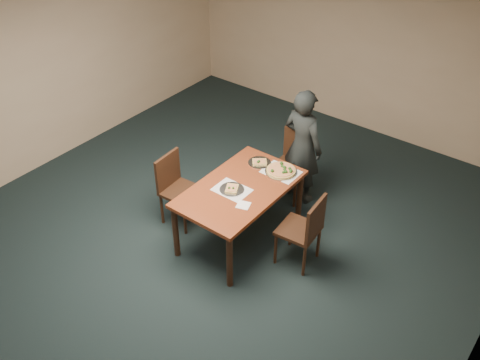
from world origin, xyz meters
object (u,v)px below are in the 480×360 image
Objects in this scene: chair_right at (305,228)px; pizza_pan at (281,170)px; chair_left at (176,185)px; chair_far at (294,160)px; slice_plate_near at (232,189)px; slice_plate_far at (259,162)px; diner at (302,147)px; dining_table at (240,194)px.

chair_right is 0.81m from pizza_pan.
chair_far is at bearing -36.15° from chair_left.
chair_far reaches higher than slice_plate_near.
pizza_pan is 0.68m from slice_plate_near.
pizza_pan is (0.20, -0.60, 0.26)m from chair_far.
slice_plate_far is at bearing -179.53° from pizza_pan.
chair_far is 2.38× the size of pizza_pan.
chair_left is at bearing -145.19° from pizza_pan.
chair_right is (1.66, 0.28, 0.00)m from chair_left.
diner reaches higher than chair_right.
slice_plate_far reaches higher than slice_plate_near.
diner is 5.56× the size of slice_plate_far.
chair_left is 2.38× the size of pizza_pan.
diner reaches higher than chair_far.
diner is at bearing -10.55° from chair_far.
diner reaches higher than dining_table.
chair_right is 0.58× the size of diner.
chair_right is at bearing -84.16° from chair_left.
diner is (0.96, 1.31, 0.26)m from chair_left.
slice_plate_far is (-0.32, -0.00, -0.01)m from pizza_pan.
chair_left reaches higher than slice_plate_far.
dining_table is at bearing -94.22° from chair_far.
dining_table is 5.36× the size of slice_plate_near.
diner is (0.13, 1.12, 0.12)m from dining_table.
pizza_pan is at bearing 0.47° from slice_plate_far.
slice_plate_near is at bearing -87.11° from chair_left.
diner reaches higher than pizza_pan.
chair_left is 1.69m from chair_right.
pizza_pan is at bearing 68.77° from dining_table.
chair_left is at bearing -126.24° from chair_far.
chair_right is 2.38× the size of pizza_pan.
chair_left is at bearing -167.02° from dining_table.
chair_right is 1.06m from slice_plate_far.
pizza_pan is at bearing -75.57° from chair_far.
chair_right is at bearing -55.62° from chair_far.
dining_table is 1.65× the size of chair_right.
chair_far is at bearing 87.85° from slice_plate_near.
slice_plate_far is at bearing -49.03° from chair_left.
pizza_pan is at bearing -59.04° from chair_left.
chair_far is at bearing 0.13° from diner.
dining_table is at bearing -111.23° from pizza_pan.
slice_plate_far is (-0.11, -0.61, 0.25)m from chair_far.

